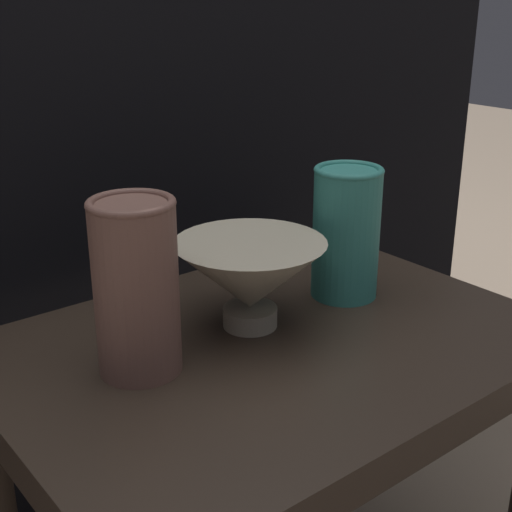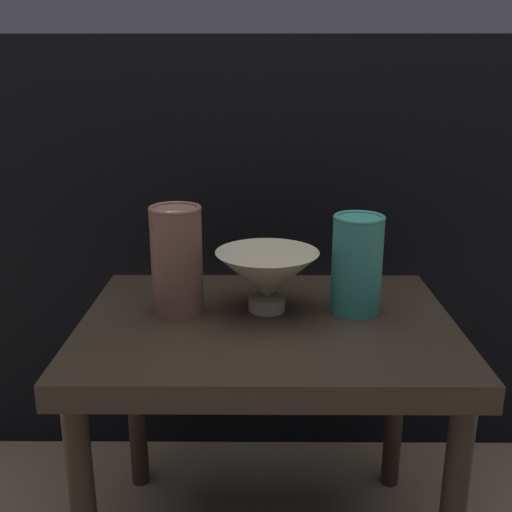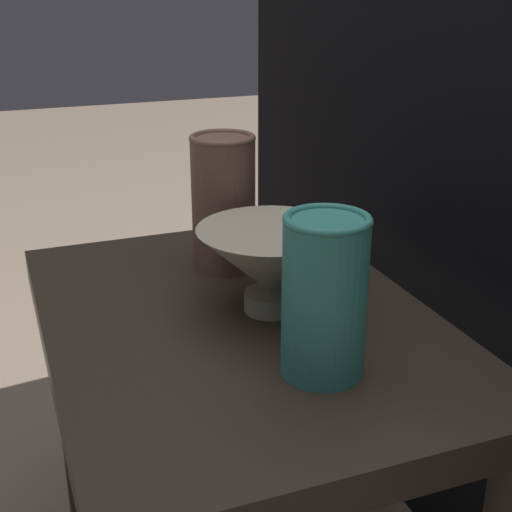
{
  "view_description": "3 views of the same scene",
  "coord_description": "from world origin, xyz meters",
  "views": [
    {
      "loc": [
        -0.45,
        -0.53,
        0.8
      ],
      "look_at": [
        0.03,
        0.06,
        0.51
      ],
      "focal_mm": 50.0,
      "sensor_mm": 36.0,
      "label": 1
    },
    {
      "loc": [
        -0.01,
        -0.88,
        0.82
      ],
      "look_at": [
        -0.02,
        0.02,
        0.54
      ],
      "focal_mm": 42.0,
      "sensor_mm": 36.0,
      "label": 2
    },
    {
      "loc": [
        0.69,
        -0.24,
        0.81
      ],
      "look_at": [
        -0.02,
        0.03,
        0.51
      ],
      "focal_mm": 50.0,
      "sensor_mm": 36.0,
      "label": 3
    }
  ],
  "objects": [
    {
      "name": "table",
      "position": [
        0.0,
        0.0,
        0.39
      ],
      "size": [
        0.59,
        0.43,
        0.45
      ],
      "color": "#2D231C",
      "rests_on": "ground_plane"
    },
    {
      "name": "bowl",
      "position": [
        0.0,
        0.04,
        0.5
      ],
      "size": [
        0.17,
        0.17,
        0.1
      ],
      "color": "#B2A88E",
      "rests_on": "table"
    },
    {
      "name": "vase_textured_left",
      "position": [
        -0.14,
        0.03,
        0.54
      ],
      "size": [
        0.08,
        0.08,
        0.18
      ],
      "color": "brown",
      "rests_on": "table"
    },
    {
      "name": "vase_colorful_right",
      "position": [
        0.14,
        0.04,
        0.53
      ],
      "size": [
        0.08,
        0.08,
        0.16
      ],
      "color": "teal",
      "rests_on": "table"
    }
  ]
}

